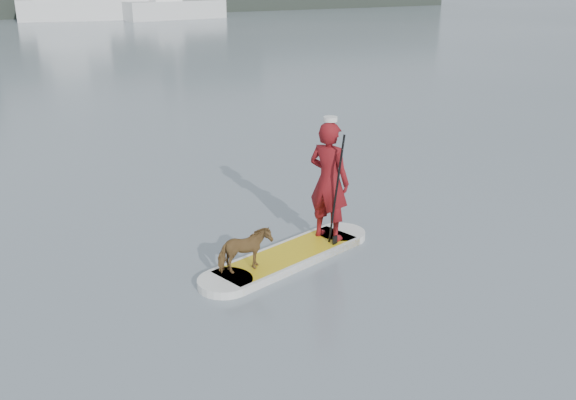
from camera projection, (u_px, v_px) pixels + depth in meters
name	position (u px, v px, depth m)	size (l,w,h in m)	color
ground	(309.00, 186.00, 13.32)	(140.00, 140.00, 0.00)	slate
paddleboard	(288.00, 257.00, 9.94)	(3.19, 1.54, 0.12)	gold
paddler	(329.00, 181.00, 10.18)	(0.71, 0.46, 1.94)	maroon
white_cap	(330.00, 119.00, 9.83)	(0.22, 0.22, 0.07)	silver
dog	(245.00, 251.00, 9.23)	(0.35, 0.77, 0.65)	brown
paddle	(336.00, 204.00, 10.02)	(0.12, 0.29, 2.00)	black
sailboat_e	(174.00, 8.00, 54.88)	(8.88, 3.83, 12.47)	silver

